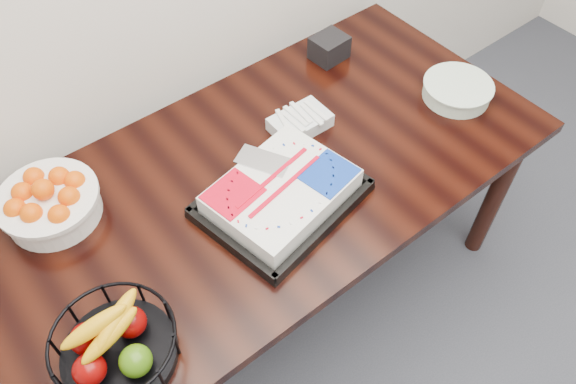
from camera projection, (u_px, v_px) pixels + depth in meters
table at (269, 188)px, 1.81m from camera, size 1.80×0.90×0.75m
cake_tray at (282, 194)px, 1.63m from camera, size 0.51×0.43×0.09m
tangerine_bowl at (47, 198)px, 1.57m from camera, size 0.29×0.29×0.18m
fruit_basket at (115, 344)px, 1.31m from camera, size 0.30×0.30×0.16m
plate_stack at (457, 90)px, 1.93m from camera, size 0.24×0.24×0.06m
fork_bag at (300, 122)px, 1.84m from camera, size 0.19×0.13×0.06m
napkin_box at (329, 48)px, 2.05m from camera, size 0.13×0.11×0.09m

